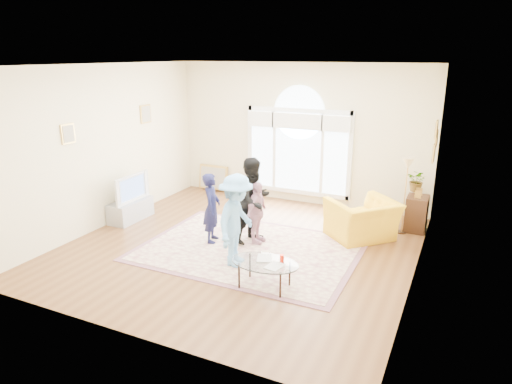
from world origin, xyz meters
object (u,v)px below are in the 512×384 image
at_px(armchair, 362,220).
at_px(coffee_table, 265,263).
at_px(television, 129,188).
at_px(area_rug, 249,249).
at_px(tv_console, 131,210).

bearing_deg(armchair, coffee_table, 23.83).
xyz_separation_m(television, armchair, (4.64, 1.04, -0.33)).
height_order(area_rug, television, television).
bearing_deg(television, area_rug, -6.69).
bearing_deg(armchair, tv_console, -34.22).
bearing_deg(tv_console, area_rug, -6.67).
bearing_deg(coffee_table, tv_console, 158.10).
height_order(television, coffee_table, television).
relative_size(area_rug, coffee_table, 3.45).
relative_size(area_rug, tv_console, 3.60).
distance_m(area_rug, armchair, 2.22).
height_order(area_rug, coffee_table, coffee_table).
xyz_separation_m(area_rug, tv_console, (-2.96, 0.35, 0.20)).
relative_size(television, armchair, 0.85).
height_order(tv_console, television, television).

